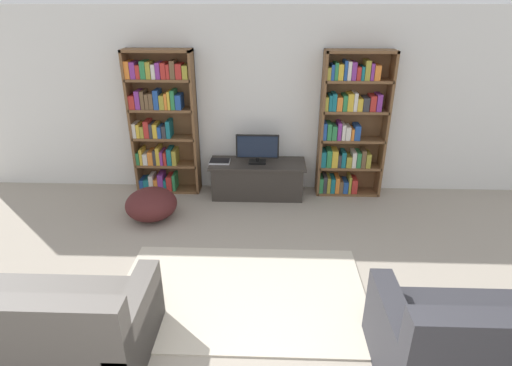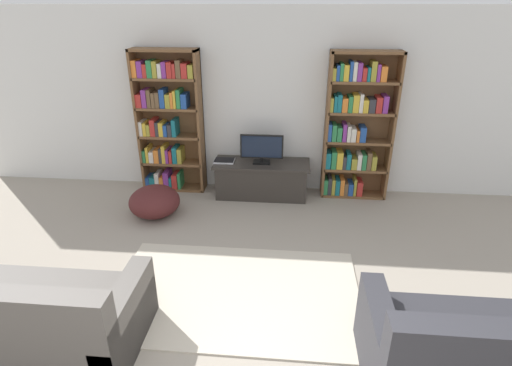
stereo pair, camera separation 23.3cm
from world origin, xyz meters
TOP-DOWN VIEW (x-y plane):
  - wall_back at (0.00, 4.23)m, footprint 8.80×0.06m
  - bookshelf_left at (-1.41, 4.05)m, footprint 0.93×0.30m
  - bookshelf_right at (1.27, 4.05)m, footprint 0.93×0.30m
  - tv_stand at (-0.03, 3.90)m, footprint 1.38×0.53m
  - television at (-0.03, 3.89)m, footprint 0.61×0.16m
  - laptop at (-0.57, 3.90)m, footprint 0.29×0.22m
  - area_rug at (-0.11, 1.68)m, footprint 2.44×1.54m
  - couch_left_sectional at (-1.72, 0.88)m, footprint 1.85×0.93m
  - beanbag_ottoman at (-1.40, 3.16)m, footprint 0.67×0.67m

SIDE VIEW (x-z plane):
  - area_rug at x=-0.11m, z-range 0.00..0.02m
  - beanbag_ottoman at x=-1.40m, z-range 0.00..0.41m
  - tv_stand at x=-0.03m, z-range 0.00..0.52m
  - couch_left_sectional at x=-1.72m, z-range -0.14..0.70m
  - laptop at x=-0.57m, z-range 0.51..0.54m
  - television at x=-0.03m, z-range 0.52..0.95m
  - bookshelf_right at x=1.27m, z-range -0.01..2.04m
  - bookshelf_left at x=-1.41m, z-range 0.02..2.08m
  - wall_back at x=0.00m, z-range 0.00..2.60m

